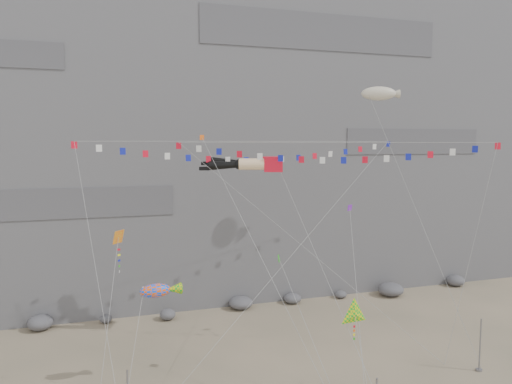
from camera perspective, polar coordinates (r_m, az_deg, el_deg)
ground at (r=40.55m, az=5.39°, el=-20.56°), size 120.00×120.00×0.00m
cliff at (r=67.30m, az=-5.43°, el=11.74°), size 80.00×28.00×50.00m
talus_boulders at (r=55.19m, az=-1.75°, el=-12.58°), size 60.00×3.00×1.20m
anchor_pole_right at (r=44.46m, az=24.24°, el=-15.65°), size 0.12×0.12×4.23m
legs_kite at (r=43.70m, az=-0.63°, el=3.20°), size 8.41×19.39×22.99m
flag_banner_upper at (r=45.06m, az=-0.07°, el=5.78°), size 30.59×17.01×26.28m
flag_banner_lower at (r=41.92m, az=8.84°, el=5.58°), size 24.02×10.70×20.49m
harlequin_kite at (r=36.13m, az=-15.45°, el=-5.02°), size 3.13×7.58×13.19m
fish_windsock at (r=37.22m, az=-11.43°, el=-11.01°), size 4.86×7.17×10.14m
delta_kite at (r=35.89m, az=11.22°, el=-13.59°), size 2.35×4.19×7.81m
blimp_windsock at (r=50.90m, az=13.86°, el=10.83°), size 4.43×14.13×26.02m
small_kite_a at (r=42.82m, az=-5.75°, el=5.32°), size 6.21×16.47×24.89m
small_kite_b at (r=44.27m, az=10.69°, el=-2.05°), size 5.49×12.36×17.56m
small_kite_c at (r=37.22m, az=2.72°, el=-7.82°), size 2.31×8.97×12.60m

